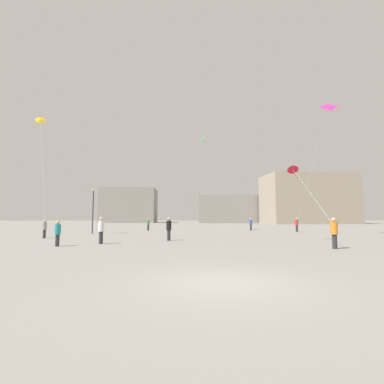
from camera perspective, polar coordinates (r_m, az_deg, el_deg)
ground_plane at (r=8.03m, az=6.48°, el=-17.85°), size 300.00×300.00×0.00m
person_in_orange at (r=17.90m, az=26.99°, el=-7.19°), size 0.38×0.38×1.76m
person_in_grey at (r=27.23m, az=-27.84°, el=-6.50°), size 0.34×0.34×1.58m
person_in_green at (r=38.01m, az=-8.92°, el=-6.44°), size 0.36×0.36×1.64m
person_in_red at (r=36.84m, az=20.56°, el=-6.15°), size 0.37×0.37×1.72m
person_in_teal at (r=19.19m, az=-25.69°, el=-7.38°), size 0.34×0.34×1.58m
person_in_black at (r=21.71m, az=-4.75°, el=-7.28°), size 0.38×0.38×1.77m
person_in_white at (r=19.89m, az=-18.02°, el=-7.19°), size 0.39×0.39×1.80m
person_in_blue at (r=39.15m, az=11.89°, el=-6.34°), size 0.36×0.36×1.67m
kite_magenta_delta at (r=33.35m, az=26.02°, el=14.88°), size 1.83×7.08×12.25m
kite_crimson_diamond at (r=22.99m, az=19.93°, el=4.26°), size 0.96×5.85×4.49m
kite_emerald_diamond at (r=38.91m, az=2.16°, el=10.57°), size 7.22×1.24×11.61m
kite_amber_diamond at (r=33.05m, az=-28.51°, el=12.61°), size 3.25×4.15×10.78m
building_left_hall at (r=98.71m, az=-12.62°, el=-2.74°), size 18.23×12.43×11.57m
building_centre_hall at (r=94.66m, az=8.89°, el=-3.60°), size 25.50×17.56×8.60m
building_right_hall at (r=86.39m, az=22.56°, el=-1.39°), size 25.46×14.27×13.82m
lamppost_east at (r=32.70m, az=-19.50°, el=-2.09°), size 0.36×0.36×5.03m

